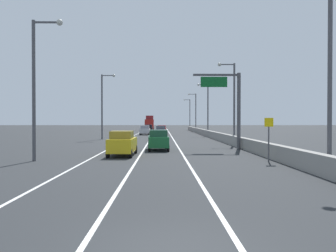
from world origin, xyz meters
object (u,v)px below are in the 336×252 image
object	(u,v)px
car_yellow_1	(123,143)
car_red_5	(162,130)
overhead_sign_gantry	(231,101)
lamp_post_right_fourth	(195,110)
lamp_post_left_near	(38,80)
car_green_3	(158,140)
speed_advisory_sign	(269,136)
lamp_post_right_near	(325,67)
car_silver_0	(145,130)
lamp_post_left_mid	(104,102)
lamp_post_right_second	(232,97)
box_truck	(149,124)
car_gray_4	(160,131)
lamp_post_right_third	(207,106)
lamp_post_right_fifth	(189,112)
car_black_2	(148,129)

from	to	relation	value
car_yellow_1	car_red_5	xyz separation A→B (m)	(3.12, 46.07, -0.05)
overhead_sign_gantry	lamp_post_right_fourth	distance (m)	56.91
lamp_post_left_near	car_green_3	xyz separation A→B (m)	(8.27, 9.02, -4.70)
speed_advisory_sign	car_red_5	bearing A→B (deg)	98.20
lamp_post_right_near	car_yellow_1	bearing A→B (deg)	140.65
car_silver_0	car_yellow_1	world-z (taller)	car_yellow_1
lamp_post_left_near	lamp_post_left_mid	xyz separation A→B (m)	(-0.15, 29.18, 0.00)
lamp_post_right_second	car_silver_0	distance (m)	30.96
lamp_post_left_mid	box_truck	distance (m)	48.48
car_gray_4	car_red_5	size ratio (longest dim) A/B	0.95
lamp_post_right_near	lamp_post_left_near	distance (m)	18.35
speed_advisory_sign	car_yellow_1	world-z (taller)	speed_advisory_sign
speed_advisory_sign	lamp_post_right_second	world-z (taller)	lamp_post_right_second
car_gray_4	overhead_sign_gantry	bearing A→B (deg)	-76.09
lamp_post_right_third	lamp_post_right_fifth	world-z (taller)	same
lamp_post_right_near	lamp_post_left_near	bearing A→B (deg)	160.91
car_gray_4	lamp_post_left_near	bearing A→B (deg)	-102.24
lamp_post_right_third	car_gray_4	size ratio (longest dim) A/B	2.15
speed_advisory_sign	lamp_post_right_fourth	xyz separation A→B (m)	(1.19, 67.76, 3.90)
speed_advisory_sign	car_green_3	distance (m)	12.47
lamp_post_right_third	lamp_post_right_fourth	world-z (taller)	same
lamp_post_right_third	lamp_post_right_fifth	size ratio (longest dim) A/B	1.00
lamp_post_left_near	car_black_2	bearing A→B (deg)	84.17
lamp_post_right_third	car_silver_0	xyz separation A→B (m)	(-11.80, 3.89, -4.72)
lamp_post_right_near	lamp_post_right_second	world-z (taller)	same
lamp_post_right_fourth	lamp_post_right_fifth	bearing A→B (deg)	89.12
overhead_sign_gantry	car_red_5	xyz separation A→B (m)	(-6.85, 39.74, -3.78)
lamp_post_left_near	car_gray_4	world-z (taller)	lamp_post_left_near
car_gray_4	box_truck	world-z (taller)	box_truck
lamp_post_right_fourth	box_truck	xyz separation A→B (m)	(-11.99, 10.28, -3.70)
overhead_sign_gantry	car_black_2	size ratio (longest dim) A/B	1.62
lamp_post_right_third	box_truck	size ratio (longest dim) A/B	1.04
car_red_5	lamp_post_left_near	bearing A→B (deg)	-99.78
lamp_post_right_near	car_green_3	bearing A→B (deg)	121.13
overhead_sign_gantry	lamp_post_right_third	bearing A→B (deg)	87.15
lamp_post_right_fifth	car_yellow_1	bearing A→B (deg)	-97.80
lamp_post_right_fourth	car_yellow_1	size ratio (longest dim) A/B	2.04
lamp_post_left_near	car_yellow_1	size ratio (longest dim) A/B	2.04
overhead_sign_gantry	car_black_2	bearing A→B (deg)	102.28
lamp_post_left_near	box_truck	xyz separation A→B (m)	(5.09, 77.23, -3.70)
lamp_post_right_fifth	car_gray_4	size ratio (longest dim) A/B	2.15
car_yellow_1	box_truck	world-z (taller)	box_truck
lamp_post_right_fourth	car_silver_0	xyz separation A→B (m)	(-11.81, -20.42, -4.72)
car_red_5	lamp_post_left_mid	bearing A→B (deg)	-112.96
lamp_post_right_fourth	lamp_post_right_second	bearing A→B (deg)	-89.93
lamp_post_right_fifth	car_yellow_1	world-z (taller)	lamp_post_right_fifth
car_yellow_1	car_red_5	size ratio (longest dim) A/B	1.01
lamp_post_right_second	lamp_post_left_near	bearing A→B (deg)	-133.09
lamp_post_right_second	car_red_5	xyz separation A→B (m)	(-8.55, 31.49, -4.72)
lamp_post_right_third	car_silver_0	size ratio (longest dim) A/B	2.07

